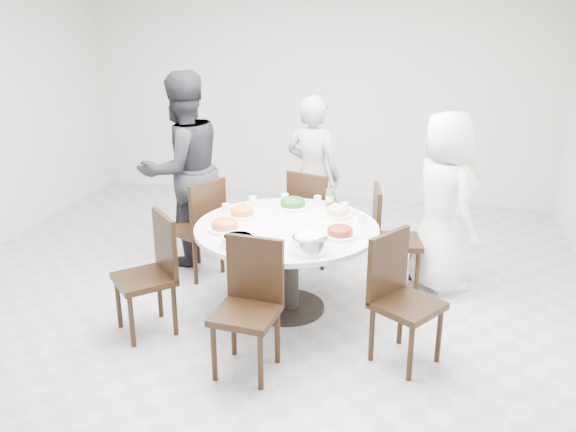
% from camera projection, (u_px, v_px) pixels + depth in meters
% --- Properties ---
extents(floor, '(6.00, 6.00, 0.01)m').
position_uv_depth(floor, '(256.00, 294.00, 5.46)').
color(floor, '#A5A4A9').
rests_on(floor, ground).
extents(wall_back, '(6.00, 0.01, 2.80)m').
position_uv_depth(wall_back, '(316.00, 90.00, 7.75)').
color(wall_back, silver).
rests_on(wall_back, ground).
extents(wall_front, '(6.00, 0.01, 2.80)m').
position_uv_depth(wall_front, '(34.00, 313.00, 2.23)').
color(wall_front, silver).
rests_on(wall_front, ground).
extents(dining_table, '(1.50, 1.50, 0.75)m').
position_uv_depth(dining_table, '(287.00, 268.00, 5.07)').
color(dining_table, silver).
rests_on(dining_table, floor).
extents(chair_ne, '(0.48, 0.48, 0.95)m').
position_uv_depth(chair_ne, '(397.00, 239.00, 5.42)').
color(chair_ne, black).
rests_on(chair_ne, floor).
extents(chair_n, '(0.53, 0.53, 0.95)m').
position_uv_depth(chair_n, '(316.00, 216.00, 6.01)').
color(chair_n, black).
rests_on(chair_n, floor).
extents(chair_nw, '(0.57, 0.57, 0.95)m').
position_uv_depth(chair_nw, '(195.00, 227.00, 5.71)').
color(chair_nw, black).
rests_on(chair_nw, floor).
extents(chair_sw, '(0.59, 0.59, 0.95)m').
position_uv_depth(chair_sw, '(144.00, 276.00, 4.69)').
color(chair_sw, black).
rests_on(chair_sw, floor).
extents(chair_s, '(0.46, 0.46, 0.95)m').
position_uv_depth(chair_s, '(246.00, 311.00, 4.16)').
color(chair_s, black).
rests_on(chair_s, floor).
extents(chair_se, '(0.58, 0.58, 0.95)m').
position_uv_depth(chair_se, '(408.00, 302.00, 4.29)').
color(chair_se, black).
rests_on(chair_se, floor).
extents(diner_right, '(0.85, 0.94, 1.61)m').
position_uv_depth(diner_right, '(444.00, 202.00, 5.35)').
color(diner_right, silver).
rests_on(diner_right, floor).
extents(diner_middle, '(0.67, 0.54, 1.61)m').
position_uv_depth(diner_middle, '(313.00, 175.00, 6.20)').
color(diner_middle, black).
rests_on(diner_middle, floor).
extents(diner_left, '(1.12, 1.16, 1.88)m').
position_uv_depth(diner_left, '(183.00, 169.00, 5.88)').
color(diner_left, black).
rests_on(diner_left, floor).
extents(dish_greens, '(0.28, 0.28, 0.07)m').
position_uv_depth(dish_greens, '(293.00, 204.00, 5.37)').
color(dish_greens, white).
rests_on(dish_greens, dining_table).
extents(dish_pale, '(0.24, 0.24, 0.06)m').
position_uv_depth(dish_pale, '(337.00, 213.00, 5.16)').
color(dish_pale, white).
rests_on(dish_pale, dining_table).
extents(dish_orange, '(0.25, 0.25, 0.07)m').
position_uv_depth(dish_orange, '(242.00, 213.00, 5.15)').
color(dish_orange, white).
rests_on(dish_orange, dining_table).
extents(dish_redbrown, '(0.26, 0.26, 0.06)m').
position_uv_depth(dish_redbrown, '(340.00, 233.00, 4.71)').
color(dish_redbrown, white).
rests_on(dish_redbrown, dining_table).
extents(dish_tofu, '(0.28, 0.28, 0.07)m').
position_uv_depth(dish_tofu, '(225.00, 226.00, 4.85)').
color(dish_tofu, white).
rests_on(dish_tofu, dining_table).
extents(rice_bowl, '(0.26, 0.26, 0.11)m').
position_uv_depth(rice_bowl, '(310.00, 244.00, 4.43)').
color(rice_bowl, silver).
rests_on(rice_bowl, dining_table).
extents(soup_bowl, '(0.24, 0.24, 0.08)m').
position_uv_depth(soup_bowl, '(238.00, 241.00, 4.55)').
color(soup_bowl, white).
rests_on(soup_bowl, dining_table).
extents(beverage_bottle, '(0.07, 0.07, 0.23)m').
position_uv_depth(beverage_bottle, '(330.00, 197.00, 5.31)').
color(beverage_bottle, '#316E2C').
rests_on(beverage_bottle, dining_table).
extents(tea_cups, '(0.07, 0.07, 0.08)m').
position_uv_depth(tea_cups, '(304.00, 199.00, 5.49)').
color(tea_cups, white).
rests_on(tea_cups, dining_table).
extents(chopsticks, '(0.24, 0.04, 0.01)m').
position_uv_depth(chopsticks, '(306.00, 201.00, 5.54)').
color(chopsticks, tan).
rests_on(chopsticks, dining_table).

